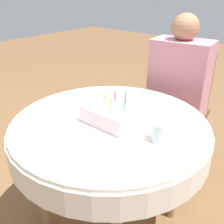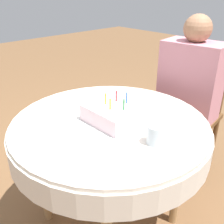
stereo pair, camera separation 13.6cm
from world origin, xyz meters
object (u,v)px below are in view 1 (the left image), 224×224
object	(u,v)px
chair	(179,105)
drinking_glass	(159,132)
person	(178,82)
birthday_cake	(116,112)

from	to	relation	value
chair	drinking_glass	world-z (taller)	chair
person	birthday_cake	size ratio (longest dim) A/B	4.45
person	drinking_glass	bearing A→B (deg)	-75.63
chair	drinking_glass	distance (m)	0.98
birthday_cake	drinking_glass	distance (m)	0.28
chair	person	size ratio (longest dim) A/B	0.75
birthday_cake	drinking_glass	world-z (taller)	birthday_cake
chair	drinking_glass	size ratio (longest dim) A/B	10.11
drinking_glass	birthday_cake	bearing A→B (deg)	174.31
chair	birthday_cake	xyz separation A→B (m)	(0.04, -0.86, 0.27)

